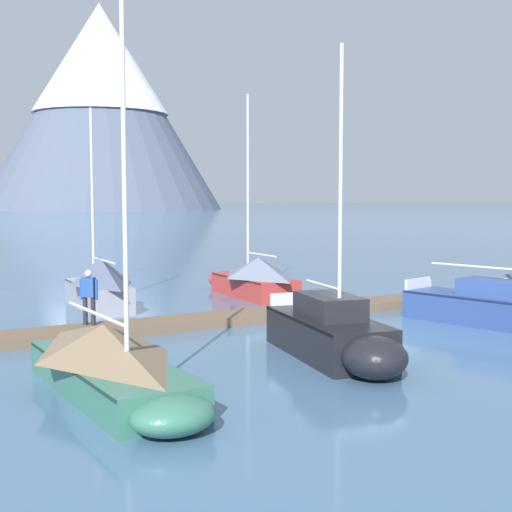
% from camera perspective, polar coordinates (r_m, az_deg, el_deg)
% --- Properties ---
extents(ground_plane, '(700.00, 700.00, 0.00)m').
position_cam_1_polar(ground_plane, '(21.79, 7.52, -6.42)').
color(ground_plane, '#426689').
extents(mountain_shoulder_ridge, '(76.02, 76.02, 64.49)m').
position_cam_1_polar(mountain_shoulder_ridge, '(236.31, -12.29, 12.04)').
color(mountain_shoulder_ridge, '#4C566B').
rests_on(mountain_shoulder_ridge, ground).
extents(dock, '(28.96, 2.96, 0.30)m').
position_cam_1_polar(dock, '(25.06, 2.17, -4.57)').
color(dock, brown).
rests_on(dock, ground).
extents(sailboat_second_berth, '(2.39, 6.77, 8.10)m').
position_cam_1_polar(sailboat_second_berth, '(15.62, -11.42, -8.37)').
color(sailboat_second_berth, '#336B56').
rests_on(sailboat_second_berth, ground).
extents(sailboat_mid_dock_port, '(1.70, 5.70, 7.53)m').
position_cam_1_polar(sailboat_mid_dock_port, '(27.68, -12.60, -2.17)').
color(sailboat_mid_dock_port, '#93939E').
rests_on(sailboat_mid_dock_port, ground).
extents(sailboat_mid_dock_starboard, '(2.60, 5.95, 7.99)m').
position_cam_1_polar(sailboat_mid_dock_starboard, '(18.64, 6.36, -6.25)').
color(sailboat_mid_dock_starboard, black).
rests_on(sailboat_mid_dock_starboard, ground).
extents(sailboat_far_berth, '(2.09, 6.05, 8.48)m').
position_cam_1_polar(sailboat_far_berth, '(30.30, -0.39, -1.73)').
color(sailboat_far_berth, '#B2332D').
rests_on(sailboat_far_berth, ground).
extents(person_on_dock, '(0.47, 0.41, 1.69)m').
position_cam_1_polar(person_on_dock, '(22.34, -13.19, -2.95)').
color(person_on_dock, '#232328').
rests_on(person_on_dock, dock).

